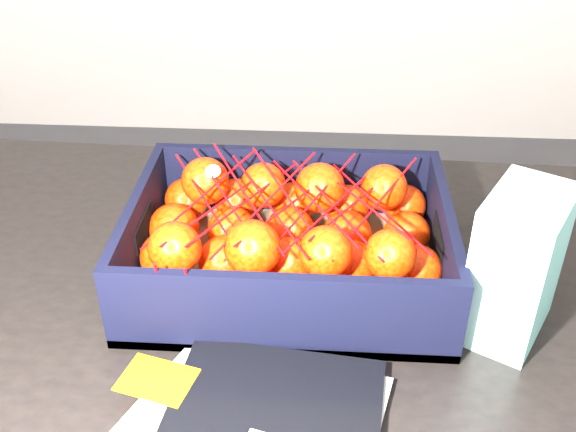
{
  "coord_description": "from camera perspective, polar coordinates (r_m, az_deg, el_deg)",
  "views": [
    {
      "loc": [
        0.3,
        -0.87,
        1.29
      ],
      "look_at": [
        0.26,
        -0.22,
        0.86
      ],
      "focal_mm": 42.05,
      "sensor_mm": 36.0,
      "label": 1
    }
  ],
  "objects": [
    {
      "name": "clementine_heap",
      "position": [
        0.84,
        -0.37,
        -1.89
      ],
      "size": [
        0.37,
        0.28,
        0.11
      ],
      "color": "#F02805",
      "rests_on": "produce_crate"
    },
    {
      "name": "table",
      "position": [
        0.9,
        -6.15,
        -12.19
      ],
      "size": [
        1.23,
        0.85,
        0.75
      ],
      "color": "black",
      "rests_on": "ground"
    },
    {
      "name": "mesh_net",
      "position": [
        0.81,
        -0.34,
        0.92
      ],
      "size": [
        0.32,
        0.26,
        0.1
      ],
      "color": "red",
      "rests_on": "clementine_heap"
    },
    {
      "name": "retail_carton",
      "position": [
        0.78,
        18.75,
        -4.0
      ],
      "size": [
        0.13,
        0.14,
        0.18
      ],
      "primitive_type": "cube",
      "rotation": [
        0.0,
        0.0,
        -0.51
      ],
      "color": "white",
      "rests_on": "table"
    },
    {
      "name": "produce_crate",
      "position": [
        0.85,
        0.13,
        -3.23
      ],
      "size": [
        0.39,
        0.29,
        0.11
      ],
      "color": "olive",
      "rests_on": "table"
    }
  ]
}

